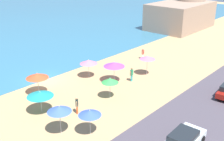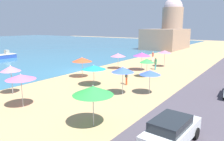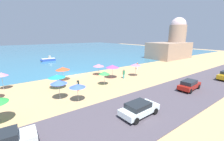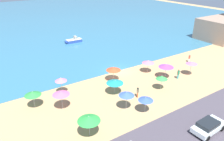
{
  "view_description": "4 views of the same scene",
  "coord_description": "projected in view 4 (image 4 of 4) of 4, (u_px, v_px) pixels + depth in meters",
  "views": [
    {
      "loc": [
        -17.35,
        -26.5,
        13.35
      ],
      "look_at": [
        5.8,
        -5.69,
        1.05
      ],
      "focal_mm": 45.0,
      "sensor_mm": 36.0,
      "label": 1
    },
    {
      "loc": [
        -21.36,
        -20.09,
        5.98
      ],
      "look_at": [
        -1.07,
        -5.96,
        0.95
      ],
      "focal_mm": 35.0,
      "sensor_mm": 36.0,
      "label": 2
    },
    {
      "loc": [
        -10.55,
        -27.8,
        7.73
      ],
      "look_at": [
        6.02,
        -5.33,
        1.09
      ],
      "focal_mm": 24.0,
      "sensor_mm": 36.0,
      "label": 3
    },
    {
      "loc": [
        -19.93,
        -28.98,
        16.41
      ],
      "look_at": [
        -2.58,
        -2.33,
        1.69
      ],
      "focal_mm": 35.0,
      "sensor_mm": 36.0,
      "label": 4
    }
  ],
  "objects": [
    {
      "name": "bather_2",
      "position": [
        178.0,
        74.0,
        35.75
      ],
      "size": [
        0.57,
        0.23,
        1.68
      ],
      "color": "teal",
      "rests_on": "ground_plane"
    },
    {
      "name": "beach_umbrella_5",
      "position": [
        61.0,
        79.0,
        30.82
      ],
      "size": [
        1.72,
        1.72,
        2.63
      ],
      "color": "#B2B2B7",
      "rests_on": "ground_plane"
    },
    {
      "name": "beach_umbrella_6",
      "position": [
        113.0,
        69.0,
        34.63
      ],
      "size": [
        2.37,
        2.37,
        2.45
      ],
      "color": "#B2B2B7",
      "rests_on": "ground_plane"
    },
    {
      "name": "parked_car_0",
      "position": [
        208.0,
        126.0,
        23.96
      ],
      "size": [
        4.16,
        2.07,
        1.36
      ],
      "color": "silver",
      "rests_on": "coastal_road"
    },
    {
      "name": "beach_umbrella_9",
      "position": [
        33.0,
        94.0,
        27.79
      ],
      "size": [
        2.12,
        2.12,
        2.36
      ],
      "color": "#B2B2B7",
      "rests_on": "ground_plane"
    },
    {
      "name": "bather_0",
      "position": [
        189.0,
        58.0,
        42.24
      ],
      "size": [
        0.56,
        0.28,
        1.59
      ],
      "color": "white",
      "rests_on": "ground_plane"
    },
    {
      "name": "ground_plane",
      "position": [
        117.0,
        71.0,
        38.8
      ],
      "size": [
        160.0,
        160.0,
        0.0
      ],
      "primitive_type": "plane",
      "color": "tan"
    },
    {
      "name": "bather_1",
      "position": [
        138.0,
        91.0,
        30.49
      ],
      "size": [
        0.42,
        0.43,
        1.69
      ],
      "color": "#F85126",
      "rests_on": "ground_plane"
    },
    {
      "name": "beach_umbrella_0",
      "position": [
        162.0,
        78.0,
        32.09
      ],
      "size": [
        1.75,
        1.75,
        2.3
      ],
      "color": "#B2B2B7",
      "rests_on": "ground_plane"
    },
    {
      "name": "beach_umbrella_11",
      "position": [
        115.0,
        82.0,
        31.06
      ],
      "size": [
        2.47,
        2.47,
        2.17
      ],
      "color": "#B2B2B7",
      "rests_on": "ground_plane"
    },
    {
      "name": "beach_umbrella_8",
      "position": [
        146.0,
        99.0,
        26.83
      ],
      "size": [
        1.88,
        1.88,
        2.23
      ],
      "color": "#B2B2B7",
      "rests_on": "ground_plane"
    },
    {
      "name": "coastal_road",
      "position": [
        205.0,
        126.0,
        25.1
      ],
      "size": [
        80.0,
        8.0,
        0.06
      ],
      "primitive_type": "cube",
      "color": "#4B444D",
      "rests_on": "ground_plane"
    },
    {
      "name": "beach_umbrella_1",
      "position": [
        89.0,
        119.0,
        22.81
      ],
      "size": [
        2.47,
        2.47,
        2.59
      ],
      "color": "#B2B2B7",
      "rests_on": "ground_plane"
    },
    {
      "name": "beach_umbrella_7",
      "position": [
        148.0,
        62.0,
        37.59
      ],
      "size": [
        2.13,
        2.13,
        2.28
      ],
      "color": "#B2B2B7",
      "rests_on": "ground_plane"
    },
    {
      "name": "beach_umbrella_10",
      "position": [
        192.0,
        63.0,
        36.42
      ],
      "size": [
        1.9,
        1.9,
        2.52
      ],
      "color": "#B2B2B7",
      "rests_on": "ground_plane"
    },
    {
      "name": "skiff_nearshore",
      "position": [
        74.0,
        41.0,
        53.9
      ],
      "size": [
        4.19,
        1.74,
        1.52
      ],
      "color": "#2D4BA4",
      "rests_on": "sea"
    },
    {
      "name": "sea",
      "position": [
        33.0,
        18.0,
        80.61
      ],
      "size": [
        150.0,
        110.0,
        0.05
      ],
      "primitive_type": "cube",
      "color": "teal",
      "rests_on": "ground_plane"
    },
    {
      "name": "beach_umbrella_4",
      "position": [
        61.0,
        93.0,
        27.35
      ],
      "size": [
        2.17,
        2.17,
        2.58
      ],
      "color": "#B2B2B7",
      "rests_on": "ground_plane"
    },
    {
      "name": "beach_umbrella_3",
      "position": [
        127.0,
        94.0,
        27.34
      ],
      "size": [
        1.98,
        1.98,
        2.57
      ],
      "color": "#B2B2B7",
      "rests_on": "ground_plane"
    },
    {
      "name": "beach_umbrella_2",
      "position": [
        166.0,
        66.0,
        35.44
      ],
      "size": [
        2.44,
        2.44,
        2.55
      ],
      "color": "#B2B2B7",
      "rests_on": "ground_plane"
    }
  ]
}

